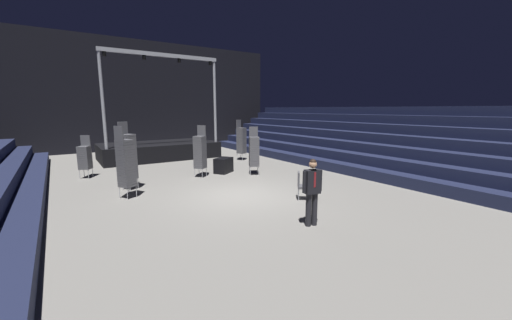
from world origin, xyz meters
The scene contains 13 objects.
ground_plane centered at (0.00, 0.00, -0.05)m, with size 22.00×30.00×0.10m, color slate.
arena_end_wall centered at (0.00, 15.00, 4.00)m, with size 22.00×0.30×8.00m, color black.
bleacher_bank_right centered at (8.38, 1.00, 1.58)m, with size 5.25×24.00×3.15m.
stage_riser centered at (0.00, 9.80, 0.58)m, with size 6.77×3.54×6.05m.
man_with_tie centered at (0.13, -3.45, 1.01)m, with size 0.57×0.31×1.77m.
chair_stack_front_left centered at (-3.37, 1.88, 1.24)m, with size 0.60×0.60×2.48m.
chair_stack_front_right centered at (2.30, 2.60, 1.11)m, with size 0.59×0.59×2.22m.
chair_stack_mid_left centered at (-3.06, 3.05, 1.28)m, with size 0.60×0.60×2.56m.
chair_stack_mid_right centered at (3.90, 6.43, 1.19)m, with size 0.58×0.58×2.39m.
chair_stack_mid_centre centered at (0.02, 3.52, 1.15)m, with size 0.62×0.62×2.31m.
chair_stack_rear_left centered at (-4.29, 6.14, 0.94)m, with size 0.60×0.60×1.88m.
equipment_road_case centered at (1.30, 3.75, 0.36)m, with size 0.90×0.60×0.72m, color black.
loose_chair_near_man centered at (1.50, -1.58, 0.53)m, with size 0.62×0.62×0.95m.
Camera 1 is at (-5.23, -8.92, 3.03)m, focal length 21.14 mm.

